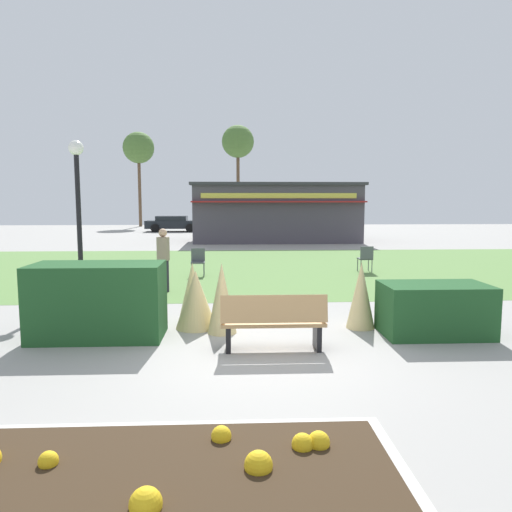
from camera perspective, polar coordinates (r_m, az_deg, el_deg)
name	(u,v)px	position (r m, az deg, el deg)	size (l,w,h in m)	color
ground_plane	(257,354)	(7.89, 0.14, -11.45)	(80.00, 80.00, 0.00)	#999691
lawn_patch	(244,268)	(17.51, -1.42, -1.38)	(36.00, 12.00, 0.01)	#5B8442
flower_bed	(153,477)	(4.65, -11.95, -24.01)	(4.42, 1.87, 0.32)	beige
park_bench	(273,322)	(7.93, 2.05, -7.73)	(1.70, 0.53, 0.95)	tan
hedge_left	(98,301)	(9.05, -18.04, -5.06)	(2.27, 1.10, 1.33)	#1E4C23
hedge_right	(435,310)	(9.41, 20.23, -5.92)	(1.88, 1.10, 0.94)	#1E4C23
ornamental_grass_behind_left	(193,292)	(9.87, -7.45, -4.21)	(0.59, 0.59, 1.20)	#D1BC7F
ornamental_grass_behind_right	(222,298)	(8.96, -4.03, -4.94)	(0.54, 0.54, 1.30)	#D1BC7F
ornamental_grass_behind_center	(196,299)	(9.36, -7.07, -5.06)	(0.78, 0.78, 1.11)	#D1BC7F
ornamental_grass_behind_far	(361,295)	(9.50, 12.22, -4.51)	(0.54, 0.54, 1.27)	#D1BC7F
lamppost_mid	(78,199)	(12.80, -20.16, 6.29)	(0.36, 0.36, 3.88)	black
trash_bin	(419,309)	(9.62, 18.60, -5.86)	(0.52, 0.52, 0.85)	#2D4233
food_kiosk	(275,212)	(29.07, 2.29, 5.18)	(9.77, 5.31, 3.40)	#47424C
cafe_chair_west	(198,260)	(15.70, -6.83, -0.43)	(0.46, 0.46, 0.89)	#4C5156
cafe_chair_east	(366,257)	(16.77, 12.76, -0.09)	(0.46, 0.46, 0.89)	#4C5156
person_strolling	(163,260)	(13.09, -10.82, -0.44)	(0.34, 0.34, 1.69)	#23232D
parked_car_west_slot	(173,223)	(37.95, -9.68, 3.83)	(4.21, 2.07, 1.20)	black
parked_car_center_slot	(244,223)	(37.67, -1.38, 3.90)	(4.26, 2.18, 1.20)	#2D6638
parked_car_east_slot	(315,223)	(38.19, 6.96, 3.89)	(4.35, 2.36, 1.20)	silver
tree_left_bg	(238,143)	(43.35, -2.14, 13.16)	(2.80, 2.80, 8.86)	brown
tree_right_bg	(139,149)	(45.95, -13.62, 12.16)	(2.80, 2.80, 8.49)	brown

